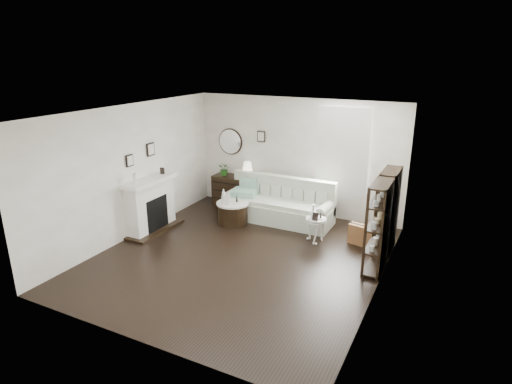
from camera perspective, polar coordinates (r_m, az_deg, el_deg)
The scene contains 18 objects.
room at distance 9.66m, azimuth 9.42°, elevation 5.60°, with size 5.50×5.50×5.50m.
fireplace at distance 9.34m, azimuth -13.81°, elevation -1.88°, with size 0.50×1.40×1.84m.
shelf_unit_far at distance 8.45m, azimuth 17.14°, elevation -2.40°, with size 0.30×0.80×1.60m.
shelf_unit_near at distance 7.62m, azimuth 15.94°, elevation -4.55°, with size 0.30×0.80×1.60m.
sofa at distance 9.73m, azimuth 3.05°, elevation -1.91°, with size 2.48×0.86×0.96m.
quilt at distance 9.88m, azimuth -1.52°, elevation -0.07°, with size 0.55×0.45×0.14m, color #248567.
suitcase at distance 8.75m, azimuth 14.21°, elevation -5.66°, with size 0.61×0.20×0.41m, color brown.
dresser at distance 10.61m, azimuth -2.71°, elevation 0.13°, with size 1.13×0.49×0.75m.
table_lamp at distance 10.30m, azimuth -1.15°, elevation 2.93°, with size 0.25×0.25×0.40m, color #EEE1C8, non-canonical shape.
potted_plant at distance 10.56m, azimuth -4.22°, elevation 3.06°, with size 0.29×0.25×0.33m, color #205317.
drum_table at distance 9.53m, azimuth -3.11°, elevation -2.79°, with size 0.71×0.71×0.50m.
pedestal_table at distance 8.62m, azimuth 8.01°, elevation -3.76°, with size 0.42×0.42×0.50m.
eiffel_drum at distance 9.42m, azimuth -2.58°, elevation -0.86°, with size 0.11×0.11×0.18m, color black, non-canonical shape.
bottle_drum at distance 9.42m, azimuth -4.34°, elevation -0.51°, with size 0.07×0.07×0.31m, color silver.
card_frame_drum at distance 9.29m, azimuth -3.96°, elevation -1.10°, with size 0.15×0.01×0.20m, color silver.
eiffel_ped at distance 8.58m, azimuth 8.63°, elevation -2.97°, with size 0.10×0.10×0.18m, color black, non-canonical shape.
flask_ped at distance 8.60m, azimuth 7.65°, elevation -2.52°, with size 0.15×0.15×0.28m, color silver, non-canonical shape.
card_frame_ped at distance 8.48m, azimuth 7.92°, elevation -3.26°, with size 0.12×0.01×0.16m, color black.
Camera 1 is at (3.49, -6.32, 3.64)m, focal length 30.00 mm.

